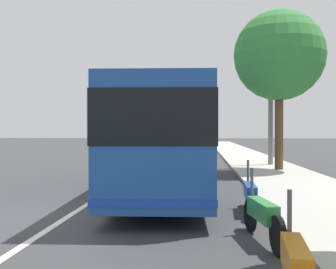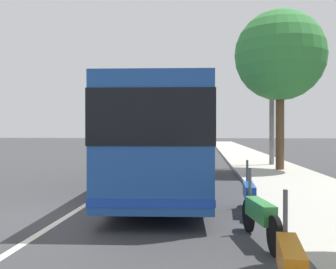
# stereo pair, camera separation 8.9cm
# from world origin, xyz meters

# --- Properties ---
(ground_plane) EXTENTS (220.00, 220.00, 0.00)m
(ground_plane) POSITION_xyz_m (0.00, 0.00, 0.00)
(ground_plane) COLOR #38383A
(sidewalk_curb) EXTENTS (110.00, 3.60, 0.14)m
(sidewalk_curb) POSITION_xyz_m (10.00, -6.48, 0.07)
(sidewalk_curb) COLOR #B2ADA3
(sidewalk_curb) RESTS_ON ground
(lane_divider_line) EXTENTS (110.00, 0.16, 0.01)m
(lane_divider_line) POSITION_xyz_m (10.00, 0.00, 0.00)
(lane_divider_line) COLOR silver
(lane_divider_line) RESTS_ON ground
(coach_bus) EXTENTS (12.24, 3.06, 3.19)m
(coach_bus) POSITION_xyz_m (4.58, -1.87, 1.85)
(coach_bus) COLOR #1E4C9E
(coach_bus) RESTS_ON ground
(motorcycle_far_end) EXTENTS (2.05, 0.36, 1.24)m
(motorcycle_far_end) POSITION_xyz_m (-4.45, -4.14, 0.45)
(motorcycle_far_end) COLOR black
(motorcycle_far_end) RESTS_ON ground
(motorcycle_mid_row) EXTENTS (2.20, 0.43, 1.27)m
(motorcycle_mid_row) POSITION_xyz_m (-1.81, -4.17, 0.48)
(motorcycle_mid_row) COLOR black
(motorcycle_mid_row) RESTS_ON ground
(motorcycle_angled) EXTENTS (2.29, 0.30, 1.24)m
(motorcycle_angled) POSITION_xyz_m (0.79, -4.27, 0.46)
(motorcycle_angled) COLOR black
(motorcycle_angled) RESTS_ON ground
(car_oncoming) EXTENTS (4.37, 1.92, 1.41)m
(car_oncoming) POSITION_xyz_m (17.07, -1.97, 0.68)
(car_oncoming) COLOR silver
(car_oncoming) RESTS_ON ground
(car_behind_bus) EXTENTS (4.05, 1.96, 1.50)m
(car_behind_bus) POSITION_xyz_m (26.30, 2.46, 0.72)
(car_behind_bus) COLOR silver
(car_behind_bus) RESTS_ON ground
(roadside_tree_mid_block) EXTENTS (4.39, 4.39, 7.87)m
(roadside_tree_mid_block) POSITION_xyz_m (10.80, -6.86, 5.65)
(roadside_tree_mid_block) COLOR brown
(roadside_tree_mid_block) RESTS_ON ground
(utility_pole) EXTENTS (0.27, 0.27, 8.13)m
(utility_pole) POSITION_xyz_m (13.72, -6.96, 4.06)
(utility_pole) COLOR slate
(utility_pole) RESTS_ON ground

